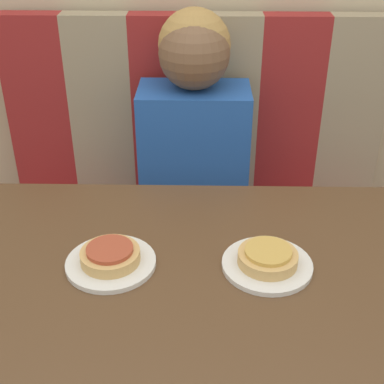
# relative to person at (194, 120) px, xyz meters

# --- Properties ---
(booth_seat) EXTENTS (1.33, 0.46, 0.44)m
(booth_seat) POSITION_rel_person_xyz_m (0.00, -0.01, -0.60)
(booth_seat) COLOR maroon
(booth_seat) RESTS_ON ground_plane
(booth_backrest) EXTENTS (1.33, 0.08, 0.67)m
(booth_backrest) POSITION_rel_person_xyz_m (-0.00, 0.19, -0.04)
(booth_backrest) COLOR maroon
(booth_backrest) RESTS_ON booth_seat
(dining_table) EXTENTS (1.09, 0.69, 0.75)m
(dining_table) POSITION_rel_person_xyz_m (0.00, -0.65, -0.16)
(dining_table) COLOR brown
(dining_table) RESTS_ON ground_plane
(person) EXTENTS (0.35, 0.25, 0.73)m
(person) POSITION_rel_person_xyz_m (0.00, 0.00, 0.00)
(person) COLOR #2356B2
(person) RESTS_ON booth_seat
(plate_left) EXTENTS (0.20, 0.20, 0.01)m
(plate_left) POSITION_rel_person_xyz_m (-0.17, -0.67, -0.06)
(plate_left) COLOR white
(plate_left) RESTS_ON dining_table
(plate_right) EXTENTS (0.20, 0.20, 0.01)m
(plate_right) POSITION_rel_person_xyz_m (0.17, -0.67, -0.06)
(plate_right) COLOR white
(plate_right) RESTS_ON dining_table
(pizza_left) EXTENTS (0.13, 0.13, 0.04)m
(pizza_left) POSITION_rel_person_xyz_m (-0.17, -0.67, -0.04)
(pizza_left) COLOR tan
(pizza_left) RESTS_ON plate_left
(pizza_right) EXTENTS (0.13, 0.13, 0.04)m
(pizza_right) POSITION_rel_person_xyz_m (0.17, -0.67, -0.04)
(pizza_right) COLOR tan
(pizza_right) RESTS_ON plate_right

